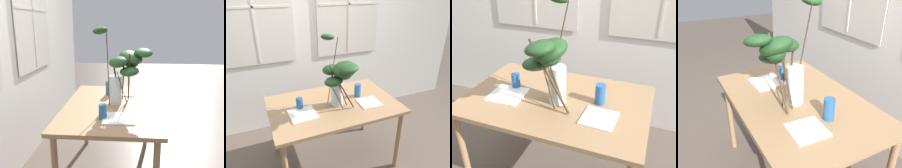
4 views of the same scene
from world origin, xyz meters
TOP-DOWN VIEW (x-y plane):
  - back_wall_with_windows at (0.00, 1.03)m, footprint 5.19×0.14m
  - dining_table at (0.00, 0.00)m, footprint 1.33×0.87m
  - vase_with_branches at (0.01, -0.12)m, footprint 0.36×0.56m
  - drinking_glass_blue_left at (-0.35, 0.04)m, footprint 0.07×0.07m
  - drinking_glass_blue_right at (0.31, 0.05)m, footprint 0.07×0.07m
  - plate_square_left at (-0.35, -0.09)m, footprint 0.26×0.26m
  - plate_square_right at (0.35, -0.13)m, footprint 0.23×0.23m

SIDE VIEW (x-z plane):
  - dining_table at x=0.00m, z-range 0.30..1.07m
  - plate_square_right at x=0.35m, z-range 0.76..0.77m
  - plate_square_left at x=-0.35m, z-range 0.76..0.78m
  - drinking_glass_blue_left at x=-0.35m, z-range 0.76..0.88m
  - drinking_glass_blue_right at x=0.31m, z-range 0.76..0.91m
  - vase_with_branches at x=0.01m, z-range 0.75..1.49m
  - back_wall_with_windows at x=0.00m, z-range 0.01..2.74m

